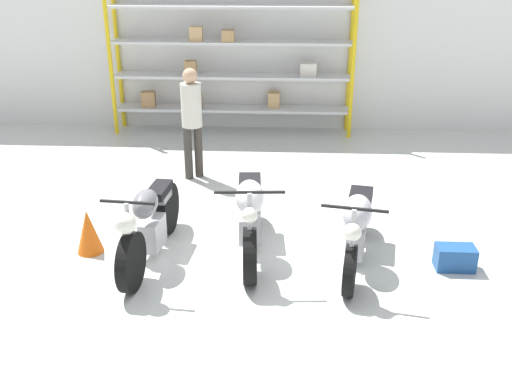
# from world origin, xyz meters

# --- Properties ---
(ground_plane) EXTENTS (30.00, 30.00, 0.00)m
(ground_plane) POSITION_xyz_m (0.00, 0.00, 0.00)
(ground_plane) COLOR silver
(back_wall) EXTENTS (30.00, 0.08, 3.60)m
(back_wall) POSITION_xyz_m (0.00, 5.59, 1.80)
(back_wall) COLOR white
(back_wall) RESTS_ON ground_plane
(shelving_rack) EXTENTS (4.73, 0.63, 2.86)m
(shelving_rack) POSITION_xyz_m (-0.77, 5.22, 1.39)
(shelving_rack) COLOR yellow
(shelving_rack) RESTS_ON ground_plane
(motorcycle_grey) EXTENTS (0.58, 2.07, 1.03)m
(motorcycle_grey) POSITION_xyz_m (-1.22, -0.05, 0.47)
(motorcycle_grey) COLOR black
(motorcycle_grey) RESTS_ON ground_plane
(motorcycle_white) EXTENTS (0.75, 2.09, 1.07)m
(motorcycle_white) POSITION_xyz_m (-0.06, 0.22, 0.48)
(motorcycle_white) COLOR black
(motorcycle_white) RESTS_ON ground_plane
(motorcycle_silver) EXTENTS (0.74, 2.00, 1.00)m
(motorcycle_silver) POSITION_xyz_m (1.19, 0.02, 0.47)
(motorcycle_silver) COLOR black
(motorcycle_silver) RESTS_ON ground_plane
(person_browsing) EXTENTS (0.44, 0.44, 1.76)m
(person_browsing) POSITION_xyz_m (-1.13, 2.63, 1.05)
(person_browsing) COLOR #38332D
(person_browsing) RESTS_ON ground_plane
(toolbox) EXTENTS (0.44, 0.26, 0.28)m
(toolbox) POSITION_xyz_m (2.32, -0.09, 0.14)
(toolbox) COLOR #1E4C8C
(toolbox) RESTS_ON ground_plane
(traffic_cone) EXTENTS (0.32, 0.32, 0.55)m
(traffic_cone) POSITION_xyz_m (-2.01, 0.07, 0.28)
(traffic_cone) COLOR orange
(traffic_cone) RESTS_ON ground_plane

